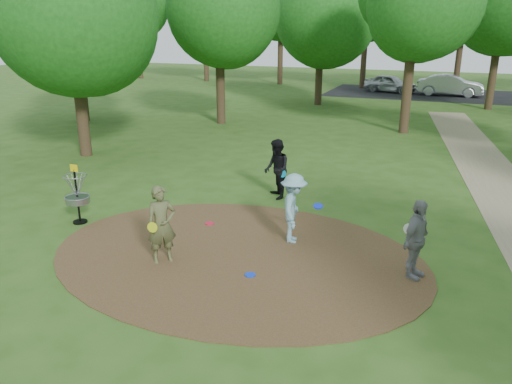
% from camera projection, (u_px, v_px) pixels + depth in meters
% --- Properties ---
extents(ground, '(100.00, 100.00, 0.00)m').
position_uv_depth(ground, '(236.00, 255.00, 10.96)').
color(ground, '#2D5119').
rests_on(ground, ground).
extents(dirt_clearing, '(8.40, 8.40, 0.02)m').
position_uv_depth(dirt_clearing, '(236.00, 255.00, 10.96)').
color(dirt_clearing, '#47301C').
rests_on(dirt_clearing, ground).
extents(parking_lot, '(14.00, 8.00, 0.01)m').
position_uv_depth(parking_lot, '(425.00, 94.00, 36.71)').
color(parking_lot, black).
rests_on(parking_lot, ground).
extents(player_observer_with_disc, '(0.72, 0.72, 1.68)m').
position_uv_depth(player_observer_with_disc, '(162.00, 225.00, 10.43)').
color(player_observer_with_disc, brown).
rests_on(player_observer_with_disc, ground).
extents(player_throwing_with_disc, '(1.13, 1.17, 1.64)m').
position_uv_depth(player_throwing_with_disc, '(294.00, 208.00, 11.43)').
color(player_throwing_with_disc, '#7CACB9').
rests_on(player_throwing_with_disc, ground).
extents(player_walking_with_disc, '(1.01, 1.06, 1.73)m').
position_uv_depth(player_walking_with_disc, '(277.00, 169.00, 14.36)').
color(player_walking_with_disc, black).
rests_on(player_walking_with_disc, ground).
extents(player_waiting_with_disc, '(0.70, 1.04, 1.64)m').
position_uv_depth(player_waiting_with_disc, '(416.00, 240.00, 9.76)').
color(player_waiting_with_disc, gray).
rests_on(player_waiting_with_disc, ground).
extents(disc_ground_blue, '(0.22, 0.22, 0.02)m').
position_uv_depth(disc_ground_blue, '(250.00, 275.00, 10.06)').
color(disc_ground_blue, '#0D31E0').
rests_on(disc_ground_blue, dirt_clearing).
extents(disc_ground_red, '(0.22, 0.22, 0.02)m').
position_uv_depth(disc_ground_red, '(209.00, 223.00, 12.66)').
color(disc_ground_red, red).
rests_on(disc_ground_red, dirt_clearing).
extents(car_left, '(4.10, 2.49, 1.31)m').
position_uv_depth(car_left, '(390.00, 83.00, 37.40)').
color(car_left, '#ABB0B3').
rests_on(car_left, ground).
extents(car_right, '(4.57, 1.79, 1.48)m').
position_uv_depth(car_right, '(450.00, 85.00, 35.46)').
color(car_right, '#ACB0B4').
rests_on(car_right, ground).
extents(disc_golf_basket, '(0.63, 0.63, 1.54)m').
position_uv_depth(disc_golf_basket, '(77.00, 190.00, 12.52)').
color(disc_golf_basket, black).
rests_on(disc_golf_basket, ground).
extents(tree_ring, '(37.20, 46.02, 9.46)m').
position_uv_depth(tree_ring, '(362.00, 13.00, 17.21)').
color(tree_ring, '#332316').
rests_on(tree_ring, ground).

